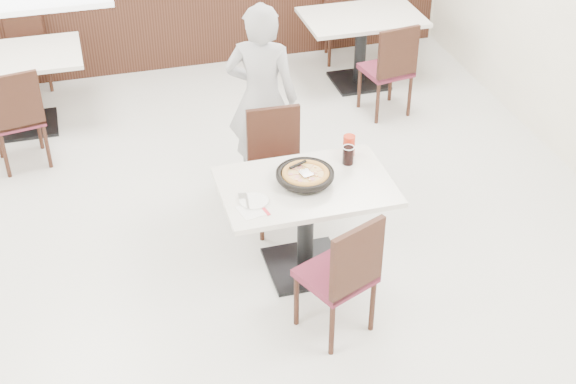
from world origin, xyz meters
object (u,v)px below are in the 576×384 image
object	(u,v)px
red_cup	(349,146)
bg_table_right	(360,50)
diner_person	(262,99)
pizza	(306,176)
chair_far	(279,173)
cola_glass	(348,156)
bg_chair_left_far	(20,55)
bg_chair_left_near	(17,116)
bg_table_left	(22,92)
bg_chair_right_near	(386,68)
pizza_pan	(305,178)
side_plate	(254,201)
bg_chair_right_far	(345,19)
main_table	(305,227)
chair_near	(336,273)

from	to	relation	value
red_cup	bg_table_right	distance (m)	2.74
diner_person	pizza	bearing A→B (deg)	114.89
chair_far	cola_glass	bearing A→B (deg)	136.82
diner_person	bg_chair_left_far	xyz separation A→B (m)	(-1.95, 2.17, -0.34)
chair_far	cola_glass	world-z (taller)	chair_far
red_cup	bg_chair_left_near	world-z (taller)	bg_chair_left_near
bg_table_left	cola_glass	bearing A→B (deg)	-47.79
bg_chair_right_near	bg_table_left	bearing A→B (deg)	160.30
red_cup	bg_table_left	size ratio (longest dim) A/B	0.13
bg_chair_left_far	bg_table_right	world-z (taller)	bg_chair_left_far
pizza	bg_table_left	size ratio (longest dim) A/B	0.26
pizza_pan	bg_table_right	xyz separation A→B (m)	(1.43, 2.77, -0.42)
side_plate	bg_chair_left_near	xyz separation A→B (m)	(-1.59, 2.21, -0.28)
bg_table_left	bg_table_right	size ratio (longest dim) A/B	1.00
pizza_pan	bg_chair_left_far	distance (m)	3.90
bg_chair_right_far	chair_far	bearing A→B (deg)	74.32
pizza_pan	bg_chair_right_far	size ratio (longest dim) A/B	0.40
pizza	bg_chair_left_far	world-z (taller)	bg_chair_left_far
main_table	bg_table_left	size ratio (longest dim) A/B	1.00
red_cup	bg_chair_right_far	world-z (taller)	bg_chair_right_far
pizza_pan	diner_person	distance (m)	1.19
pizza_pan	side_plate	world-z (taller)	pizza_pan
chair_near	red_cup	world-z (taller)	chair_near
pizza	bg_table_left	world-z (taller)	pizza
side_plate	bg_table_left	distance (m)	3.29
diner_person	bg_chair_right_near	xyz separation A→B (m)	(1.46, 0.92, -0.34)
chair_far	bg_table_right	bearing A→B (deg)	-121.62
chair_near	cola_glass	distance (m)	0.97
bg_table_right	bg_chair_right_near	bearing A→B (deg)	-88.62
side_plate	bg_chair_right_near	size ratio (longest dim) A/B	0.21
side_plate	bg_chair_right_far	xyz separation A→B (m)	(1.86, 3.50, -0.28)
bg_table_right	pizza_pan	bearing A→B (deg)	-117.35
bg_table_left	bg_chair_right_far	size ratio (longest dim) A/B	1.26
bg_chair_left_far	side_plate	bearing A→B (deg)	139.08
cola_glass	bg_table_left	distance (m)	3.51
side_plate	bg_table_right	world-z (taller)	side_plate
main_table	pizza_pan	bearing A→B (deg)	97.66
main_table	chair_near	bearing A→B (deg)	-89.29
main_table	bg_chair_right_far	bearing A→B (deg)	66.63
main_table	bg_chair_left_near	distance (m)	2.89
bg_table_left	bg_table_right	distance (m)	3.40
chair_near	side_plate	bearing A→B (deg)	103.80
pizza_pan	diner_person	world-z (taller)	diner_person
chair_far	diner_person	size ratio (longest dim) A/B	0.59
red_cup	bg_chair_right_far	distance (m)	3.29
pizza	chair_near	bearing A→B (deg)	-89.37
red_cup	bg_chair_right_far	size ratio (longest dim) A/B	0.17
diner_person	cola_glass	bearing A→B (deg)	134.70
bg_chair_right_far	bg_chair_left_near	bearing A→B (deg)	33.03
cola_glass	bg_chair_right_far	distance (m)	3.40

